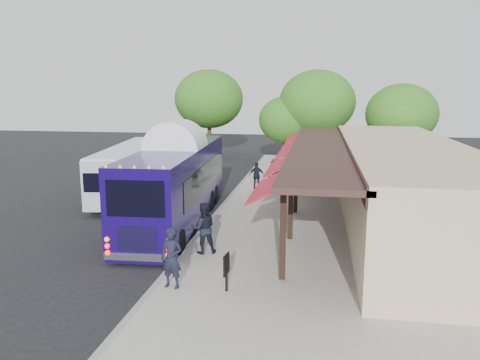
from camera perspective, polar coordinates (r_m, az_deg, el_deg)
The scene contains 15 objects.
ground at distance 19.10m, azimuth -5.37°, elevation -7.16°, with size 90.00×90.00×0.00m, color black.
sidewalk at distance 22.30m, azimuth 9.89°, elevation -4.41°, with size 10.00×40.00×0.15m, color #9E9B93.
curb at distance 22.79m, azimuth -2.67°, elevation -3.92°, with size 0.20×40.00×0.16m, color gray.
station_shelter at distance 22.20m, azimuth 18.80°, elevation -0.21°, with size 8.15×20.00×3.60m.
coach_bus at distance 21.10m, azimuth -7.70°, elevation 0.04°, with size 3.08×11.53×3.65m.
city_bus at distance 27.28m, azimuth -12.86°, elevation 1.44°, with size 3.68×10.59×2.79m.
ped_a at distance 14.06m, azimuth -8.34°, elevation -9.40°, with size 0.66×0.44×1.82m, color black.
ped_b at distance 16.79m, azimuth -4.47°, elevation -5.86°, with size 0.90×0.70×1.85m, color black.
ped_c at distance 27.52m, azimuth 2.06°, elevation 0.54°, with size 0.93×0.39×1.59m, color black.
ped_d at distance 27.56m, azimuth 4.39°, elevation 0.78°, with size 1.18×0.68×1.83m, color black.
sign_board at distance 13.72m, azimuth -1.69°, elevation -10.46°, with size 0.11×0.51×1.13m.
tree_left at distance 36.73m, azimuth 5.62°, elevation 7.30°, with size 4.23×4.23×5.42m.
tree_mid at distance 36.62m, azimuth 9.38°, elevation 9.31°, with size 5.81×5.81×7.43m.
tree_right at distance 34.97m, azimuth 19.08°, elevation 7.60°, with size 4.96×4.96×6.36m.
tree_far at distance 41.43m, azimuth -3.80°, elevation 9.81°, with size 5.98×5.98×7.66m.
Camera 1 is at (4.75, -17.52, 5.92)m, focal length 35.00 mm.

